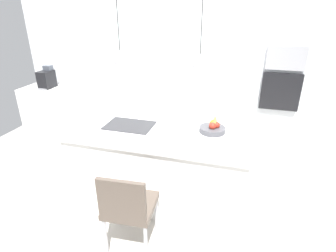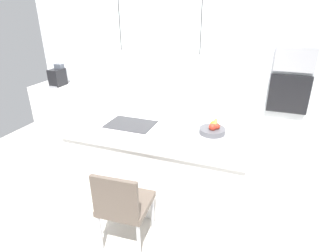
% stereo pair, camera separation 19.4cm
% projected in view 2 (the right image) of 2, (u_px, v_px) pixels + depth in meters
% --- Properties ---
extents(floor, '(6.60, 6.60, 0.00)m').
position_uv_depth(floor, '(161.00, 194.00, 3.47)').
color(floor, '#BCB7AD').
rests_on(floor, ground).
extents(back_wall, '(6.00, 0.10, 2.60)m').
position_uv_depth(back_wall, '(197.00, 67.00, 4.37)').
color(back_wall, white).
rests_on(back_wall, ground).
extents(kitchen_island, '(2.06, 0.97, 0.91)m').
position_uv_depth(kitchen_island, '(160.00, 163.00, 3.29)').
color(kitchen_island, white).
rests_on(kitchen_island, ground).
extents(sink_basin, '(0.56, 0.40, 0.02)m').
position_uv_depth(sink_basin, '(131.00, 125.00, 3.22)').
color(sink_basin, '#2D2D30').
rests_on(sink_basin, kitchen_island).
extents(faucet, '(0.02, 0.17, 0.22)m').
position_uv_depth(faucet, '(138.00, 107.00, 3.35)').
color(faucet, silver).
rests_on(faucet, kitchen_island).
extents(fruit_bowl, '(0.29, 0.29, 0.15)m').
position_uv_depth(fruit_bowl, '(213.00, 129.00, 2.98)').
color(fruit_bowl, '#4C4C51').
rests_on(fruit_bowl, kitchen_island).
extents(side_counter, '(1.10, 0.60, 0.85)m').
position_uv_depth(side_counter, '(67.00, 108.00, 5.15)').
color(side_counter, white).
rests_on(side_counter, ground).
extents(coffee_machine, '(0.20, 0.35, 0.38)m').
position_uv_depth(coffee_machine, '(58.00, 77.00, 4.95)').
color(coffee_machine, black).
rests_on(coffee_machine, side_counter).
extents(microwave, '(0.54, 0.08, 0.34)m').
position_uv_depth(microwave, '(295.00, 59.00, 3.78)').
color(microwave, '#9E9EA3').
rests_on(microwave, back_wall).
extents(oven, '(0.56, 0.08, 0.56)m').
position_uv_depth(oven, '(289.00, 94.00, 3.99)').
color(oven, black).
rests_on(oven, back_wall).
extents(chair_near, '(0.49, 0.49, 0.87)m').
position_uv_depth(chair_near, '(123.00, 204.00, 2.56)').
color(chair_near, brown).
rests_on(chair_near, ground).
extents(pendant_light_left, '(0.17, 0.17, 0.77)m').
position_uv_depth(pendant_light_left, '(122.00, 58.00, 2.93)').
color(pendant_light_left, silver).
extents(pendant_light_right, '(0.17, 0.17, 0.77)m').
position_uv_depth(pendant_light_right, '(199.00, 63.00, 2.66)').
color(pendant_light_right, silver).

